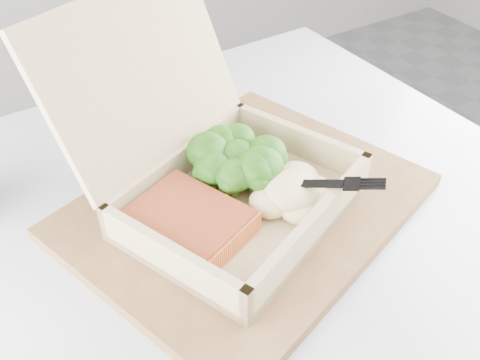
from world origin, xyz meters
TOP-DOWN VIEW (x-y plane):
  - cafe_table at (-0.15, 0.44)m, footprint 0.85×0.85m
  - serving_tray at (-0.11, 0.49)m, footprint 0.45×0.40m
  - takeout_container at (-0.14, 0.52)m, footprint 0.33×0.34m
  - salmon_fillet at (-0.19, 0.48)m, footprint 0.13×0.14m
  - broccoli_pile at (-0.11, 0.53)m, footprint 0.12×0.12m
  - mashed_potatoes at (-0.08, 0.46)m, footprint 0.10×0.09m
  - plastic_fork at (-0.09, 0.46)m, footprint 0.12×0.12m
  - receipt at (-0.14, 0.69)m, footprint 0.10×0.16m

SIDE VIEW (x-z plane):
  - cafe_table at x=-0.15m, z-range 0.18..0.92m
  - receipt at x=-0.14m, z-range 0.74..0.74m
  - serving_tray at x=-0.11m, z-range 0.74..0.75m
  - salmon_fillet at x=-0.19m, z-range 0.76..0.79m
  - mashed_potatoes at x=-0.08m, z-range 0.76..0.80m
  - broccoli_pile at x=-0.11m, z-range 0.76..0.81m
  - plastic_fork at x=-0.09m, z-range 0.78..0.81m
  - takeout_container at x=-0.14m, z-range 0.70..0.91m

